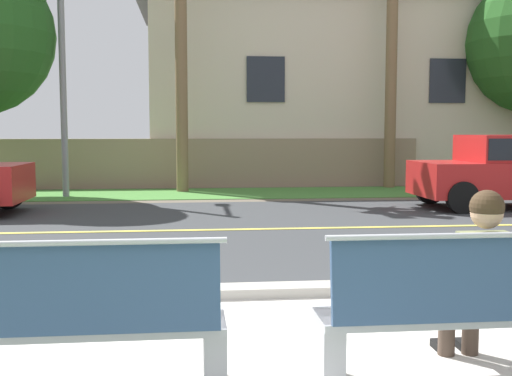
% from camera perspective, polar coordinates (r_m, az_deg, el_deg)
% --- Properties ---
extents(ground_plane, '(140.00, 140.00, 0.00)m').
position_cam_1_polar(ground_plane, '(11.78, -3.46, -2.71)').
color(ground_plane, '#665B4C').
extents(sidewalk_pavement, '(44.00, 3.60, 0.01)m').
position_cam_1_polar(sidewalk_pavement, '(4.40, 1.11, -16.49)').
color(sidewalk_pavement, beige).
rests_on(sidewalk_pavement, ground_plane).
extents(curb_edge, '(44.00, 0.30, 0.11)m').
position_cam_1_polar(curb_edge, '(6.23, -1.13, -9.44)').
color(curb_edge, '#ADA89E').
rests_on(curb_edge, ground_plane).
extents(street_asphalt, '(52.00, 8.00, 0.01)m').
position_cam_1_polar(street_asphalt, '(10.30, -3.09, -3.85)').
color(street_asphalt, '#383A3D').
rests_on(street_asphalt, ground_plane).
extents(road_centre_line, '(48.00, 0.14, 0.01)m').
position_cam_1_polar(road_centre_line, '(10.30, -3.09, -3.82)').
color(road_centre_line, '#E0CC4C').
rests_on(road_centre_line, ground_plane).
extents(far_verge_grass, '(48.00, 2.80, 0.02)m').
position_cam_1_polar(far_verge_grass, '(16.20, -4.15, -0.50)').
color(far_verge_grass, '#478438').
rests_on(far_verge_grass, ground_plane).
extents(bench_left, '(2.02, 0.48, 1.01)m').
position_cam_1_polar(bench_left, '(4.04, -17.53, -11.85)').
color(bench_left, '#9EA0A8').
rests_on(bench_left, ground_plane).
extents(bench_right, '(2.02, 0.48, 1.01)m').
position_cam_1_polar(bench_right, '(4.36, 19.23, -10.64)').
color(bench_right, '#9EA0A8').
rests_on(bench_right, ground_plane).
extents(seated_person_olive, '(0.52, 0.68, 1.25)m').
position_cam_1_polar(seated_person_olive, '(4.50, 19.63, -7.36)').
color(seated_person_olive, '#47382D').
rests_on(seated_person_olive, ground_plane).
extents(streetlamp, '(0.24, 2.10, 6.57)m').
position_cam_1_polar(streetlamp, '(16.36, -17.17, 12.59)').
color(streetlamp, gray).
rests_on(streetlamp, ground_plane).
extents(garden_wall, '(13.00, 0.36, 1.40)m').
position_cam_1_polar(garden_wall, '(18.04, -5.60, 2.29)').
color(garden_wall, gray).
rests_on(garden_wall, ground_plane).
extents(house_across_street, '(13.03, 6.91, 6.23)m').
position_cam_1_polar(house_across_street, '(21.82, 7.05, 9.25)').
color(house_across_street, beige).
rests_on(house_across_street, ground_plane).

